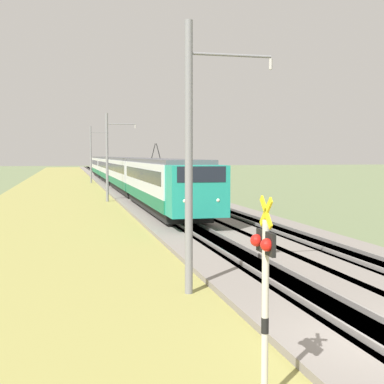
{
  "coord_description": "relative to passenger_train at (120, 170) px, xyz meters",
  "views": [
    {
      "loc": [
        -9.21,
        6.25,
        4.02
      ],
      "look_at": [
        17.42,
        0.0,
        2.14
      ],
      "focal_mm": 50.0,
      "sensor_mm": 36.0,
      "label": 1
    }
  ],
  "objects": [
    {
      "name": "track_adjacent",
      "position": [
        -5.67,
        -4.03,
        -2.11
      ],
      "size": [
        240.0,
        1.57,
        0.45
      ],
      "color": "#4C4238",
      "rests_on": "ground"
    },
    {
      "name": "ballast_main",
      "position": [
        -5.67,
        0.0,
        -2.12
      ],
      "size": [
        240.0,
        4.4,
        0.3
      ],
      "color": "gray",
      "rests_on": "ground"
    },
    {
      "name": "track_main",
      "position": [
        -5.67,
        0.0,
        -2.11
      ],
      "size": [
        240.0,
        1.57,
        0.45
      ],
      "color": "#4C4238",
      "rests_on": "ground"
    },
    {
      "name": "catenary_mast_far",
      "position": [
        11.51,
        2.87,
        1.93
      ],
      "size": [
        0.22,
        2.56,
        8.11
      ],
      "color": "slate",
      "rests_on": "ground"
    },
    {
      "name": "ballast_adjacent",
      "position": [
        -5.67,
        -4.03,
        -2.12
      ],
      "size": [
        240.0,
        4.4,
        0.3
      ],
      "color": "gray",
      "rests_on": "ground"
    },
    {
      "name": "passenger_train",
      "position": [
        0.0,
        0.0,
        0.0
      ],
      "size": [
        80.04,
        3.02,
        4.87
      ],
      "rotation": [
        0.0,
        0.0,
        3.14
      ],
      "color": "teal",
      "rests_on": "ground"
    },
    {
      "name": "crossing_signal_near",
      "position": [
        -57.15,
        3.28,
        -0.2
      ],
      "size": [
        0.7,
        0.23,
        3.39
      ],
      "rotation": [
        0.0,
        0.0,
        1.57
      ],
      "color": "beige",
      "rests_on": "ground"
    },
    {
      "name": "catenary_mast_near",
      "position": [
        -50.36,
        2.87,
        1.73
      ],
      "size": [
        0.22,
        2.56,
        7.72
      ],
      "color": "slate",
      "rests_on": "ground"
    },
    {
      "name": "catenary_mast_mid",
      "position": [
        -19.42,
        2.87,
        1.65
      ],
      "size": [
        0.22,
        2.56,
        7.56
      ],
      "color": "slate",
      "rests_on": "ground"
    },
    {
      "name": "grass_verge",
      "position": [
        -5.67,
        5.89,
        -2.21
      ],
      "size": [
        240.0,
        13.59,
        0.12
      ],
      "color": "#99934C",
      "rests_on": "ground"
    }
  ]
}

